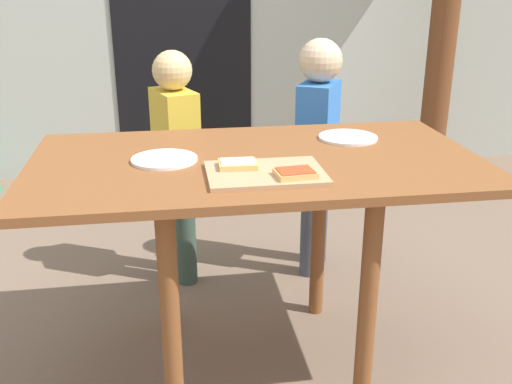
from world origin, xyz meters
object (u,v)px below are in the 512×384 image
plate_white_left (164,159)px  pizza_slice_near_right (295,173)px  plate_white_right (348,137)px  child_left (176,154)px  cutting_board (265,173)px  dining_table (256,189)px  child_right (317,140)px  pizza_slice_far_left (238,164)px

plate_white_left → pizza_slice_near_right: bearing=-33.9°
plate_white_right → pizza_slice_near_right: bearing=-124.5°
pizza_slice_near_right → child_left: (-0.32, 0.93, -0.21)m
pizza_slice_near_right → plate_white_right: (0.28, 0.41, -0.02)m
cutting_board → child_left: child_left is taller
dining_table → child_right: child_right is taller
pizza_slice_near_right → plate_white_right: size_ratio=0.58×
child_left → dining_table: bearing=-70.8°
plate_white_left → child_left: bearing=86.0°
cutting_board → child_left: 0.92m
plate_white_left → plate_white_right: 0.67m
plate_white_left → child_right: 0.96m
plate_white_left → cutting_board: bearing=-32.8°
dining_table → cutting_board: (-0.00, -0.17, 0.11)m
pizza_slice_far_left → child_right: (0.46, 0.81, -0.17)m
dining_table → plate_white_left: plate_white_left is taller
plate_white_right → child_left: 0.82m
pizza_slice_far_left → plate_white_left: bearing=147.3°
pizza_slice_near_right → pizza_slice_far_left: bearing=144.4°
cutting_board → dining_table: bearing=89.3°
child_left → child_right: child_right is taller
pizza_slice_far_left → pizza_slice_near_right: (0.15, -0.11, 0.00)m
dining_table → plate_white_right: (0.36, 0.17, 0.11)m
dining_table → pizza_slice_near_right: 0.28m
plate_white_right → cutting_board: bearing=-135.9°
dining_table → pizza_slice_near_right: bearing=-71.9°
cutting_board → plate_white_right: (0.36, 0.35, -0.00)m
pizza_slice_far_left → child_left: bearing=101.5°
pizza_slice_far_left → dining_table: bearing=58.9°
pizza_slice_far_left → pizza_slice_near_right: bearing=-35.6°
dining_table → cutting_board: 0.21m
child_right → pizza_slice_near_right: bearing=-108.4°
plate_white_right → child_left: child_left is taller
pizza_slice_far_left → plate_white_right: pizza_slice_far_left is taller
cutting_board → child_right: (0.38, 0.85, -0.15)m
pizza_slice_far_left → child_left: size_ratio=0.11×
pizza_slice_near_right → plate_white_right: bearing=55.5°
dining_table → pizza_slice_far_left: 0.19m
cutting_board → pizza_slice_far_left: (-0.07, 0.05, 0.02)m
child_left → child_right: size_ratio=0.96×
pizza_slice_far_left → plate_white_right: 0.52m
child_right → plate_white_left: bearing=-135.1°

